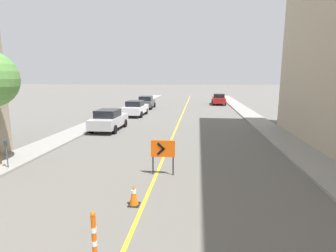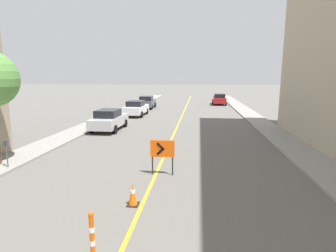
{
  "view_description": "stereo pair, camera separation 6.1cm",
  "coord_description": "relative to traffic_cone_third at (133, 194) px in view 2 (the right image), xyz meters",
  "views": [
    {
      "loc": [
        1.65,
        7.56,
        3.99
      ],
      "look_at": [
        -0.15,
        23.42,
        1.0
      ],
      "focal_mm": 28.0,
      "sensor_mm": 36.0,
      "label": 1
    },
    {
      "loc": [
        1.72,
        7.57,
        3.99
      ],
      "look_at": [
        -0.15,
        23.42,
        1.0
      ],
      "focal_mm": 28.0,
      "sensor_mm": 36.0,
      "label": 2
    }
  ],
  "objects": [
    {
      "name": "parked_car_curb_near",
      "position": [
        -4.76,
        11.48,
        0.45
      ],
      "size": [
        1.93,
        4.31,
        1.59
      ],
      "rotation": [
        0.0,
        0.0,
        -0.01
      ],
      "color": "#B7B7BC",
      "rests_on": "ground_plane"
    },
    {
      "name": "traffic_cone_third",
      "position": [
        0.0,
        0.0,
        0.0
      ],
      "size": [
        0.35,
        0.35,
        0.71
      ],
      "color": "black",
      "rests_on": "ground_plane"
    },
    {
      "name": "parking_meter_near_curb",
      "position": [
        -6.21,
        2.5,
        0.65
      ],
      "size": [
        0.12,
        0.11,
        1.25
      ],
      "color": "#4C4C51",
      "rests_on": "sidewalk_left"
    },
    {
      "name": "parked_car_curb_mid",
      "position": [
        -4.49,
        19.07,
        0.45
      ],
      "size": [
        1.95,
        4.36,
        1.59
      ],
      "rotation": [
        0.0,
        0.0,
        -0.03
      ],
      "color": "silver",
      "rests_on": "ground_plane"
    },
    {
      "name": "lane_stripe",
      "position": [
        0.29,
        17.14,
        -0.35
      ],
      "size": [
        0.12,
        64.45,
        0.01
      ],
      "color": "gold",
      "rests_on": "ground_plane"
    },
    {
      "name": "parked_car_curb_far",
      "position": [
        -4.69,
        25.75,
        0.45
      ],
      "size": [
        1.95,
        4.35,
        1.59
      ],
      "rotation": [
        0.0,
        0.0,
        0.03
      ],
      "color": "#474C51",
      "rests_on": "ground_plane"
    },
    {
      "name": "parked_car_opposite_side",
      "position": [
        4.99,
        31.65,
        0.45
      ],
      "size": [
        1.95,
        4.35,
        1.59
      ],
      "rotation": [
        0.0,
        0.0,
        -0.03
      ],
      "color": "maroon",
      "rests_on": "ground_plane"
    },
    {
      "name": "arrow_barricade_primary",
      "position": [
        0.57,
        2.71,
        0.69
      ],
      "size": [
        0.99,
        0.1,
        1.46
      ],
      "rotation": [
        0.0,
        0.0,
        0.02
      ],
      "color": "#EF560C",
      "rests_on": "ground_plane"
    },
    {
      "name": "sidewalk_left",
      "position": [
        -6.85,
        17.14,
        -0.29
      ],
      "size": [
        1.98,
        64.45,
        0.12
      ],
      "color": "gray",
      "rests_on": "ground_plane"
    },
    {
      "name": "sidewalk_right",
      "position": [
        7.43,
        17.14,
        -0.29
      ],
      "size": [
        1.98,
        64.45,
        0.12
      ],
      "color": "gray",
      "rests_on": "ground_plane"
    },
    {
      "name": "delineator_post_rear",
      "position": [
        -0.16,
        -2.76,
        0.19
      ],
      "size": [
        0.33,
        0.33,
        1.26
      ],
      "color": "black",
      "rests_on": "ground_plane"
    }
  ]
}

